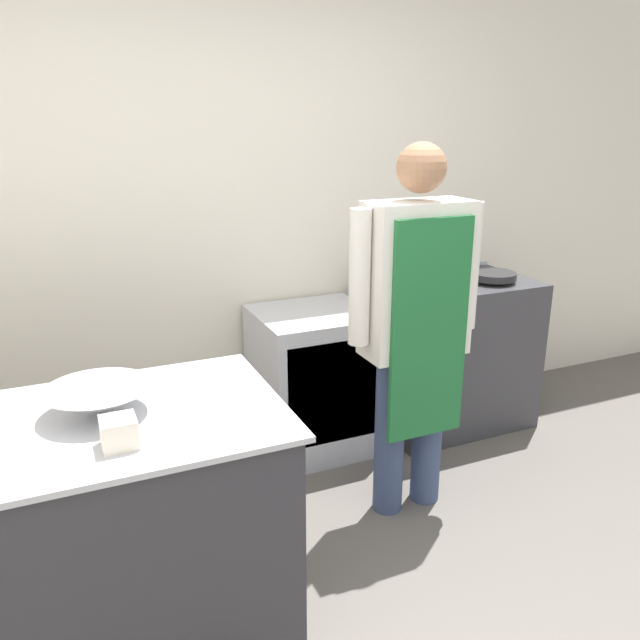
{
  "coord_description": "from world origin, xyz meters",
  "views": [
    {
      "loc": [
        -0.95,
        -1.37,
        1.78
      ],
      "look_at": [
        0.12,
        1.05,
        0.94
      ],
      "focal_mm": 35.0,
      "sensor_mm": 36.0,
      "label": 1
    }
  ],
  "objects_px": {
    "stove": "(451,352)",
    "plastic_tub": "(119,433)",
    "mixing_bowl": "(99,400)",
    "saute_pan": "(493,275)",
    "fridge_unit": "(314,380)",
    "person_cook": "(416,314)",
    "stock_pot": "(417,259)"
  },
  "relations": [
    {
      "from": "mixing_bowl",
      "to": "plastic_tub",
      "type": "distance_m",
      "value": 0.25
    },
    {
      "from": "plastic_tub",
      "to": "saute_pan",
      "type": "bearing_deg",
      "value": 26.03
    },
    {
      "from": "plastic_tub",
      "to": "person_cook",
      "type": "bearing_deg",
      "value": 21.1
    },
    {
      "from": "mixing_bowl",
      "to": "saute_pan",
      "type": "relative_size",
      "value": 1.3
    },
    {
      "from": "stove",
      "to": "stock_pot",
      "type": "distance_m",
      "value": 0.62
    },
    {
      "from": "fridge_unit",
      "to": "person_cook",
      "type": "height_order",
      "value": "person_cook"
    },
    {
      "from": "stock_pot",
      "to": "mixing_bowl",
      "type": "bearing_deg",
      "value": -150.62
    },
    {
      "from": "plastic_tub",
      "to": "saute_pan",
      "type": "height_order",
      "value": "plastic_tub"
    },
    {
      "from": "plastic_tub",
      "to": "saute_pan",
      "type": "relative_size",
      "value": 0.38
    },
    {
      "from": "saute_pan",
      "to": "fridge_unit",
      "type": "bearing_deg",
      "value": 171.73
    },
    {
      "from": "mixing_bowl",
      "to": "saute_pan",
      "type": "distance_m",
      "value": 2.39
    },
    {
      "from": "plastic_tub",
      "to": "fridge_unit",
      "type": "bearing_deg",
      "value": 47.0
    },
    {
      "from": "saute_pan",
      "to": "person_cook",
      "type": "bearing_deg",
      "value": -147.28
    },
    {
      "from": "mixing_bowl",
      "to": "stock_pot",
      "type": "bearing_deg",
      "value": 29.38
    },
    {
      "from": "stove",
      "to": "saute_pan",
      "type": "height_order",
      "value": "saute_pan"
    },
    {
      "from": "fridge_unit",
      "to": "person_cook",
      "type": "bearing_deg",
      "value": -76.19
    },
    {
      "from": "fridge_unit",
      "to": "plastic_tub",
      "type": "distance_m",
      "value": 1.76
    },
    {
      "from": "person_cook",
      "to": "saute_pan",
      "type": "height_order",
      "value": "person_cook"
    },
    {
      "from": "fridge_unit",
      "to": "plastic_tub",
      "type": "relative_size",
      "value": 7.86
    },
    {
      "from": "stove",
      "to": "plastic_tub",
      "type": "relative_size",
      "value": 8.97
    },
    {
      "from": "plastic_tub",
      "to": "stock_pot",
      "type": "distance_m",
      "value": 2.24
    },
    {
      "from": "mixing_bowl",
      "to": "stove",
      "type": "bearing_deg",
      "value": 24.44
    },
    {
      "from": "person_cook",
      "to": "stock_pot",
      "type": "distance_m",
      "value": 0.93
    },
    {
      "from": "saute_pan",
      "to": "mixing_bowl",
      "type": "bearing_deg",
      "value": -159.7
    },
    {
      "from": "fridge_unit",
      "to": "saute_pan",
      "type": "relative_size",
      "value": 3.02
    },
    {
      "from": "mixing_bowl",
      "to": "plastic_tub",
      "type": "bearing_deg",
      "value": -82.43
    },
    {
      "from": "person_cook",
      "to": "saute_pan",
      "type": "bearing_deg",
      "value": 32.72
    },
    {
      "from": "stove",
      "to": "plastic_tub",
      "type": "bearing_deg",
      "value": -149.68
    },
    {
      "from": "mixing_bowl",
      "to": "saute_pan",
      "type": "xyz_separation_m",
      "value": [
        2.24,
        0.83,
        0.01
      ]
    },
    {
      "from": "mixing_bowl",
      "to": "fridge_unit",
      "type": "bearing_deg",
      "value": 39.74
    },
    {
      "from": "person_cook",
      "to": "stove",
      "type": "bearing_deg",
      "value": 43.85
    },
    {
      "from": "fridge_unit",
      "to": "saute_pan",
      "type": "height_order",
      "value": "saute_pan"
    }
  ]
}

